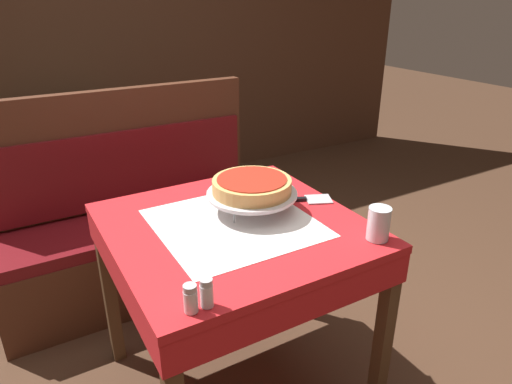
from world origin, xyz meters
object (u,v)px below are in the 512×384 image
water_glass_near (379,224)px  salt_shaker (191,299)px  pepper_shaker (207,293)px  booth_bench (137,236)px  dining_table_rear (70,140)px  condiment_caddy (62,113)px  dining_table_front (235,245)px  pizza_server (299,199)px  deep_dish_pizza (252,185)px  pizza_pan_stand (252,195)px

water_glass_near → salt_shaker: size_ratio=1.43×
water_glass_near → pepper_shaker: water_glass_near is taller
booth_bench → pepper_shaker: booth_bench is taller
dining_table_rear → condiment_caddy: bearing=97.8°
dining_table_front → booth_bench: booth_bench is taller
condiment_caddy → dining_table_rear: bearing=-82.2°
dining_table_rear → pizza_server: pizza_server is taller
pizza_server → water_glass_near: 0.38m
water_glass_near → salt_shaker: 0.68m
pepper_shaker → booth_bench: bearing=83.8°
dining_table_front → booth_bench: size_ratio=0.62×
booth_bench → condiment_caddy: booth_bench is taller
deep_dish_pizza → pepper_shaker: 0.58m
dining_table_front → salt_shaker: size_ratio=10.85×
pizza_pan_stand → pepper_shaker: (-0.38, -0.43, -0.03)m
salt_shaker → dining_table_front: bearing=49.7°
pizza_server → salt_shaker: size_ratio=3.43×
dining_table_front → salt_shaker: 0.51m
deep_dish_pizza → pizza_server: deep_dish_pizza is taller
pizza_server → salt_shaker: salt_shaker is taller
dining_table_rear → water_glass_near: bearing=-73.3°
dining_table_rear → condiment_caddy: size_ratio=5.47×
dining_table_front → pepper_shaker: size_ratio=10.45×
pizza_server → salt_shaker: bearing=-146.5°
pizza_pan_stand → pepper_shaker: bearing=-131.3°
salt_shaker → deep_dish_pizza: bearing=45.5°
deep_dish_pizza → pizza_server: (0.20, -0.01, -0.10)m
salt_shaker → pepper_shaker: bearing=0.0°
deep_dish_pizza → pizza_server: bearing=-4.1°
booth_bench → pizza_pan_stand: 0.98m
booth_bench → salt_shaker: size_ratio=17.58×
water_glass_near → salt_shaker: bearing=-176.6°
pizza_pan_stand → deep_dish_pizza: size_ratio=1.15×
water_glass_near → booth_bench: bearing=112.4°
pizza_server → condiment_caddy: size_ratio=1.79×
water_glass_near → condiment_caddy: 2.27m
condiment_caddy → pizza_server: bearing=-71.8°
booth_bench → water_glass_near: (0.50, -1.20, 0.49)m
deep_dish_pizza → condiment_caddy: bearing=102.3°
booth_bench → water_glass_near: bearing=-67.6°
pepper_shaker → condiment_caddy: condiment_caddy is taller
pizza_pan_stand → pizza_server: pizza_pan_stand is taller
booth_bench → deep_dish_pizza: booth_bench is taller
booth_bench → pepper_shaker: (-0.14, -1.24, 0.47)m
booth_bench → pizza_pan_stand: (0.24, -0.81, 0.50)m
salt_shaker → pepper_shaker: (0.04, 0.00, 0.00)m
dining_table_front → condiment_caddy: size_ratio=5.67×
pizza_server → water_glass_near: size_ratio=2.39×
deep_dish_pizza → pizza_server: size_ratio=1.07×
dining_table_rear → pepper_shaker: 2.16m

